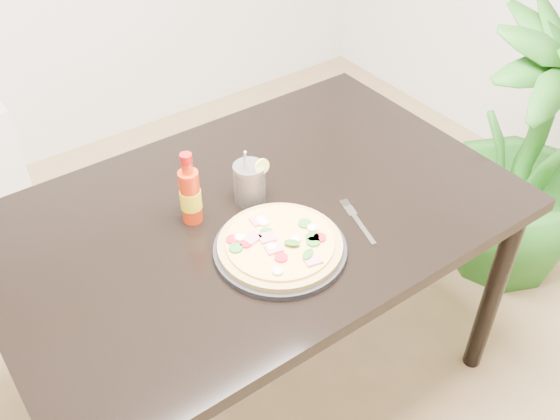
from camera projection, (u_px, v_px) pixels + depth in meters
dining_table at (255, 232)px, 1.73m from camera, size 1.40×0.90×0.75m
plate at (280, 249)px, 1.55m from camera, size 0.33×0.33×0.02m
pizza at (280, 243)px, 1.54m from camera, size 0.31×0.31×0.03m
hot_sauce_bottle at (190, 195)px, 1.59m from camera, size 0.06×0.06×0.21m
cola_cup at (250, 183)px, 1.68m from camera, size 0.09×0.09×0.18m
fork at (357, 220)px, 1.64m from camera, size 0.07×0.19×0.00m
houseplant at (529, 155)px, 2.27m from camera, size 0.62×0.62×1.04m
plant_pot at (503, 238)px, 2.54m from camera, size 0.28×0.28×0.22m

